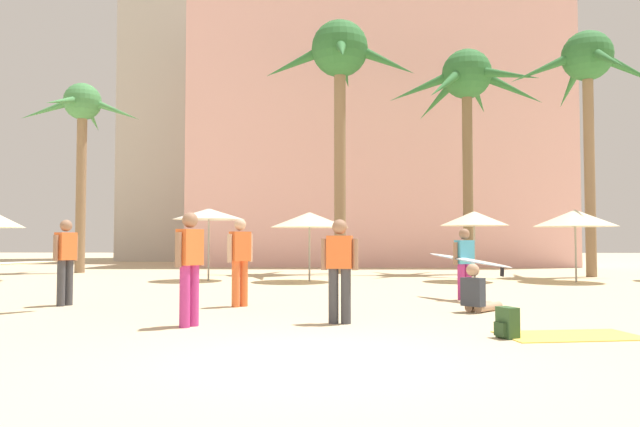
% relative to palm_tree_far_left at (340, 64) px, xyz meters
% --- Properties ---
extents(ground, '(120.00, 120.00, 0.00)m').
position_rel_palm_tree_far_left_xyz_m(ground, '(-0.34, -17.68, -8.56)').
color(ground, '#C6B28C').
extents(hotel_pink, '(19.63, 9.88, 13.78)m').
position_rel_palm_tree_far_left_xyz_m(hotel_pink, '(2.01, 10.49, -1.67)').
color(hotel_pink, beige).
rests_on(hotel_pink, ground).
extents(hotel_tower_gray, '(15.73, 9.94, 30.38)m').
position_rel_palm_tree_far_left_xyz_m(hotel_tower_gray, '(-6.55, 18.62, 6.63)').
color(hotel_tower_gray, '#BCB7AD').
rests_on(hotel_tower_gray, ground).
extents(palm_tree_far_left, '(6.30, 6.35, 10.34)m').
position_rel_palm_tree_far_left_xyz_m(palm_tree_far_left, '(0.00, 0.00, 0.00)').
color(palm_tree_far_left, '#896B4C').
rests_on(palm_tree_far_left, ground).
extents(palm_tree_left, '(4.96, 5.01, 7.90)m').
position_rel_palm_tree_far_left_xyz_m(palm_tree_left, '(-10.78, 0.25, -2.21)').
color(palm_tree_left, '#896B4C').
rests_on(palm_tree_left, ground).
extents(palm_tree_center, '(5.97, 5.80, 9.11)m').
position_rel_palm_tree_far_left_xyz_m(palm_tree_center, '(9.18, -1.96, -1.00)').
color(palm_tree_center, '#896B4C').
rests_on(palm_tree_center, ground).
extents(palm_tree_right, '(6.39, 5.63, 9.06)m').
position_rel_palm_tree_far_left_xyz_m(palm_tree_right, '(5.12, -0.08, -1.08)').
color(palm_tree_right, brown).
rests_on(palm_tree_right, ground).
extents(cafe_umbrella_0, '(2.22, 2.22, 2.28)m').
position_rel_palm_tree_far_left_xyz_m(cafe_umbrella_0, '(4.36, -4.60, -6.52)').
color(cafe_umbrella_0, gray).
rests_on(cafe_umbrella_0, ground).
extents(cafe_umbrella_1, '(2.61, 2.61, 2.31)m').
position_rel_palm_tree_far_left_xyz_m(cafe_umbrella_1, '(7.52, -4.82, -6.52)').
color(cafe_umbrella_1, gray).
rests_on(cafe_umbrella_1, ground).
extents(cafe_umbrella_3, '(2.38, 2.38, 2.39)m').
position_rel_palm_tree_far_left_xyz_m(cafe_umbrella_3, '(-4.37, -4.49, -6.36)').
color(cafe_umbrella_3, gray).
rests_on(cafe_umbrella_3, ground).
extents(cafe_umbrella_5, '(2.54, 2.54, 2.25)m').
position_rel_palm_tree_far_left_xyz_m(cafe_umbrella_5, '(-1.00, -4.89, -6.56)').
color(cafe_umbrella_5, gray).
rests_on(cafe_umbrella_5, ground).
extents(beach_towel, '(2.02, 1.28, 0.01)m').
position_rel_palm_tree_far_left_xyz_m(beach_towel, '(3.16, -15.93, -8.55)').
color(beach_towel, '#F4CC4C').
rests_on(beach_towel, ground).
extents(backpack, '(0.32, 0.35, 0.42)m').
position_rel_palm_tree_far_left_xyz_m(backpack, '(2.24, -16.14, -8.36)').
color(backpack, '#2F512B').
rests_on(backpack, ground).
extents(person_far_left, '(1.53, 2.67, 1.59)m').
position_rel_palm_tree_far_left_xyz_m(person_far_left, '(2.77, -10.91, -7.68)').
color(person_far_left, '#B7337F').
rests_on(person_far_left, ground).
extents(person_far_right, '(0.88, 0.90, 0.90)m').
position_rel_palm_tree_far_left_xyz_m(person_far_right, '(2.53, -13.09, -8.25)').
color(person_far_right, tan).
rests_on(person_far_right, ground).
extents(person_mid_left, '(0.36, 0.59, 1.75)m').
position_rel_palm_tree_far_left_xyz_m(person_mid_left, '(-5.61, -12.28, -7.60)').
color(person_mid_left, '#3D3D42').
rests_on(person_mid_left, ground).
extents(person_mid_right, '(0.38, 0.57, 1.76)m').
position_rel_palm_tree_far_left_xyz_m(person_mid_right, '(-2.34, -15.20, -7.59)').
color(person_mid_right, '#B7337F').
rests_on(person_mid_right, ground).
extents(person_near_right, '(0.61, 0.28, 1.66)m').
position_rel_palm_tree_far_left_xyz_m(person_near_right, '(-0.03, -14.77, -7.65)').
color(person_near_right, '#3D3D42').
rests_on(person_near_right, ground).
extents(person_mid_center, '(0.49, 0.50, 1.76)m').
position_rel_palm_tree_far_left_xyz_m(person_mid_center, '(-2.03, -12.34, -7.59)').
color(person_mid_center, orange).
rests_on(person_mid_center, ground).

